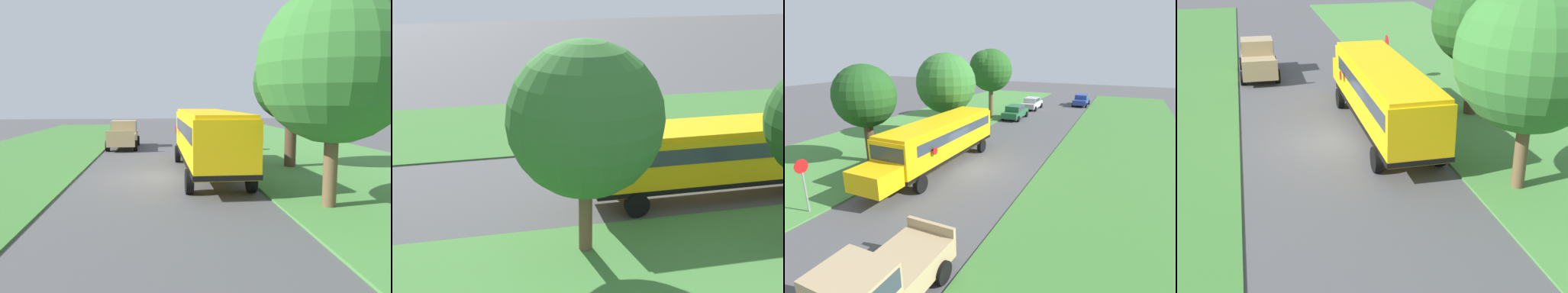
% 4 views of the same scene
% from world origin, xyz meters
% --- Properties ---
extents(ground_plane, '(120.00, 120.00, 0.00)m').
position_xyz_m(ground_plane, '(0.00, 0.00, 0.00)').
color(ground_plane, '#4C4C4F').
extents(grass_far_side, '(10.00, 80.00, 0.07)m').
position_xyz_m(grass_far_side, '(9.00, 0.00, 0.04)').
color(grass_far_side, '#3D7533').
rests_on(grass_far_side, ground).
extents(school_bus, '(2.85, 12.42, 3.16)m').
position_xyz_m(school_bus, '(-2.32, -0.52, 1.92)').
color(school_bus, yellow).
rests_on(school_bus, ground).
extents(oak_tree_roadside_mid, '(5.16, 5.16, 7.39)m').
position_xyz_m(oak_tree_roadside_mid, '(-5.70, 6.09, 4.74)').
color(oak_tree_roadside_mid, brown).
rests_on(oak_tree_roadside_mid, ground).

